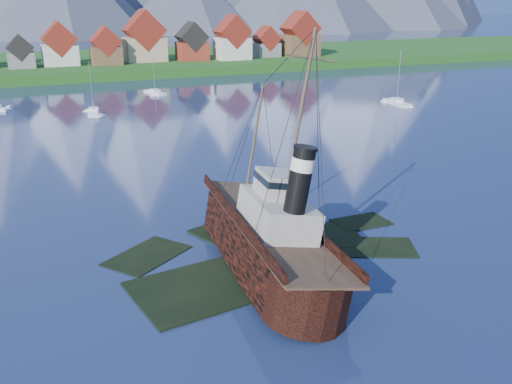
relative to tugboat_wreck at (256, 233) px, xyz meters
name	(u,v)px	position (x,y,z in m)	size (l,w,h in m)	color
ground	(256,264)	(-0.30, -0.67, -2.91)	(1400.00, 1400.00, 0.00)	#1A274A
shoal	(264,256)	(1.48, 1.48, -3.26)	(31.71, 21.24, 1.14)	black
shore_bank	(63,69)	(-0.30, 169.33, -2.91)	(600.00, 80.00, 3.20)	#184C15
seawall	(77,83)	(-0.30, 131.33, -2.91)	(600.00, 2.50, 2.00)	#3F3D38
tugboat_wreck	(256,233)	(0.00, 0.00, 0.00)	(6.77, 29.18, 23.12)	black
sailboat_d	(397,104)	(63.89, 63.62, -2.61)	(3.55, 9.79, 13.06)	white
sailboat_e	(155,93)	(15.75, 102.12, -2.69)	(4.23, 9.17, 10.32)	white
sailboat_f	(94,113)	(-3.10, 80.65, -2.64)	(3.50, 8.76, 11.65)	white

